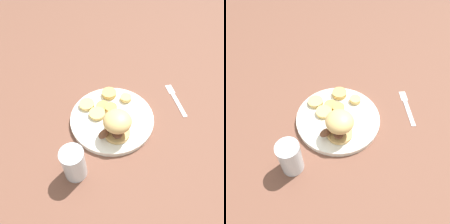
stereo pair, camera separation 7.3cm
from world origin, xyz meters
TOP-DOWN VIEW (x-y plane):
  - ground_plane at (0.00, 0.00)m, footprint 4.00×4.00m
  - dinner_plate at (0.00, 0.00)m, footprint 0.29×0.29m
  - sandwich at (0.03, -0.07)m, footprint 0.10×0.10m
  - potato_round_0 at (-0.03, 0.10)m, footprint 0.05×0.05m
  - potato_round_1 at (-0.01, 0.03)m, footprint 0.04×0.04m
  - potato_round_2 at (0.04, 0.09)m, footprint 0.04×0.04m
  - potato_round_3 at (-0.05, -0.00)m, footprint 0.06×0.06m
  - potato_round_4 at (-0.10, 0.04)m, footprint 0.05×0.05m
  - potato_round_5 at (-0.04, 0.04)m, footprint 0.05×0.05m
  - fork at (0.22, 0.13)m, footprint 0.08×0.16m
  - drinking_glass at (-0.07, -0.21)m, footprint 0.07×0.07m

SIDE VIEW (x-z plane):
  - ground_plane at x=0.00m, z-range 0.00..0.00m
  - fork at x=0.22m, z-range 0.00..0.00m
  - dinner_plate at x=0.00m, z-range 0.00..0.02m
  - potato_round_5 at x=-0.04m, z-range 0.02..0.03m
  - potato_round_3 at x=-0.05m, z-range 0.02..0.03m
  - potato_round_4 at x=-0.10m, z-range 0.02..0.03m
  - potato_round_1 at x=-0.01m, z-range 0.02..0.03m
  - potato_round_2 at x=0.04m, z-range 0.02..0.03m
  - potato_round_0 at x=-0.03m, z-range 0.02..0.04m
  - drinking_glass at x=-0.07m, z-range 0.00..0.11m
  - sandwich at x=0.03m, z-range 0.02..0.12m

